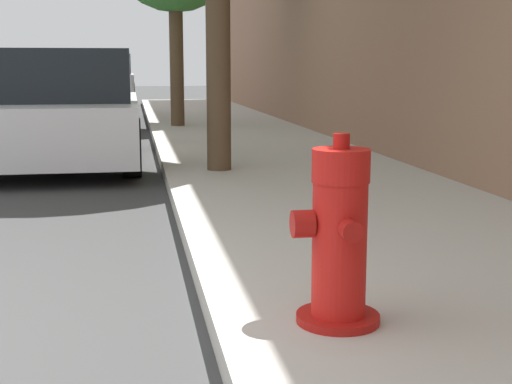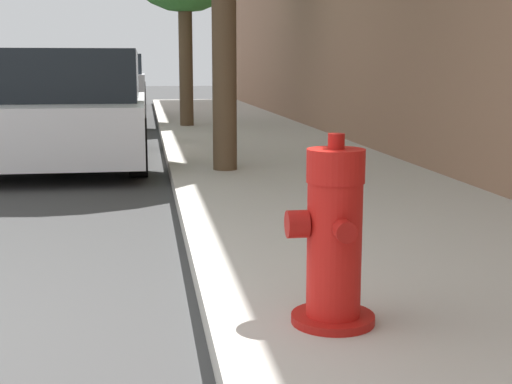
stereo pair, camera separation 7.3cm
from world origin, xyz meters
name	(u,v)px [view 1 (the left image)]	position (x,y,z in m)	size (l,w,h in m)	color
fire_hydrant	(338,240)	(2.38, 0.02, 0.47)	(0.37, 0.36, 0.78)	#A91511
parked_car_near	(60,110)	(0.72, 6.14, 0.65)	(1.87, 4.11, 1.35)	silver
parked_car_mid	(85,93)	(0.63, 12.47, 0.61)	(1.76, 4.24, 1.26)	black
parked_car_far	(100,82)	(0.72, 17.80, 0.72)	(1.88, 4.09, 1.48)	#B7B7BC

